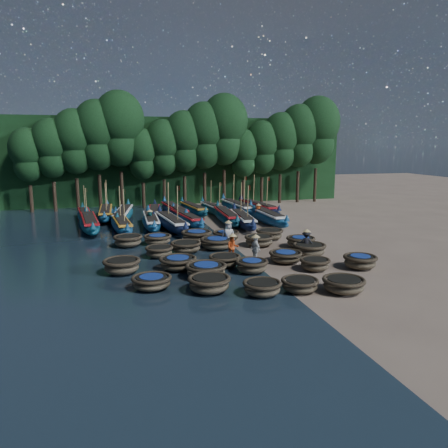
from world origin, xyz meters
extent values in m
plane|color=#7B6A5A|center=(0.00, 0.00, 0.00)|extent=(120.00, 120.00, 0.00)
cube|color=black|center=(0.00, 23.50, 5.00)|extent=(40.00, 3.00, 10.00)
ellipsoid|color=brown|center=(-3.79, -8.76, 0.36)|extent=(2.23, 2.23, 0.71)
torus|color=#362E20|center=(-3.79, -8.76, 0.69)|extent=(2.11, 2.11, 0.22)
cylinder|color=black|center=(-3.79, -8.76, 0.73)|extent=(1.59, 1.59, 0.06)
ellipsoid|color=brown|center=(-1.45, -9.83, 0.31)|extent=(2.18, 2.18, 0.62)
torus|color=#362E20|center=(-1.45, -9.83, 0.60)|extent=(1.88, 1.88, 0.19)
cylinder|color=black|center=(-1.45, -9.83, 0.64)|extent=(1.42, 1.42, 0.06)
ellipsoid|color=brown|center=(0.50, -9.83, 0.29)|extent=(1.92, 1.92, 0.59)
torus|color=#362E20|center=(0.50, -9.83, 0.57)|extent=(1.85, 1.85, 0.18)
cylinder|color=black|center=(0.50, -9.83, 0.61)|extent=(1.40, 1.40, 0.05)
ellipsoid|color=brown|center=(2.50, -10.48, 0.33)|extent=(2.12, 2.12, 0.65)
torus|color=#362E20|center=(2.50, -10.48, 0.63)|extent=(2.09, 2.09, 0.20)
cylinder|color=black|center=(2.50, -10.48, 0.67)|extent=(1.59, 1.59, 0.06)
ellipsoid|color=brown|center=(-6.44, -7.54, 0.30)|extent=(2.32, 2.32, 0.60)
torus|color=#362E20|center=(-6.44, -7.54, 0.58)|extent=(2.01, 2.01, 0.18)
cylinder|color=black|center=(-6.44, -7.54, 0.61)|extent=(1.54, 1.54, 0.05)
cylinder|color=navy|center=(-6.44, -7.54, 0.65)|extent=(1.18, 1.18, 0.04)
ellipsoid|color=brown|center=(-3.44, -6.52, 0.35)|extent=(2.25, 2.25, 0.69)
torus|color=#362E20|center=(-3.44, -6.52, 0.67)|extent=(2.24, 2.24, 0.21)
cylinder|color=black|center=(-3.44, -6.52, 0.72)|extent=(1.70, 1.70, 0.06)
cylinder|color=navy|center=(-3.44, -6.52, 0.76)|extent=(1.31, 1.31, 0.04)
ellipsoid|color=brown|center=(-0.75, -6.22, 0.33)|extent=(1.70, 1.70, 0.65)
torus|color=#362E20|center=(-0.75, -6.22, 0.63)|extent=(1.85, 1.85, 0.20)
cylinder|color=black|center=(-0.75, -6.22, 0.67)|extent=(1.38, 1.38, 0.06)
cylinder|color=navy|center=(-0.75, -6.22, 0.71)|extent=(1.07, 1.07, 0.04)
ellipsoid|color=brown|center=(2.85, -6.74, 0.31)|extent=(2.07, 2.07, 0.62)
torus|color=#362E20|center=(2.85, -6.74, 0.60)|extent=(1.75, 1.75, 0.19)
cylinder|color=black|center=(2.85, -6.74, 0.64)|extent=(1.31, 1.31, 0.06)
ellipsoid|color=brown|center=(5.53, -7.08, 0.35)|extent=(1.80, 1.80, 0.70)
torus|color=#362E20|center=(5.53, -7.08, 0.67)|extent=(1.95, 1.95, 0.21)
cylinder|color=black|center=(5.53, -7.08, 0.72)|extent=(1.46, 1.46, 0.06)
cylinder|color=navy|center=(5.53, -7.08, 0.76)|extent=(1.12, 1.12, 0.04)
ellipsoid|color=brown|center=(-7.78, -4.55, 0.37)|extent=(2.20, 2.20, 0.75)
torus|color=#362E20|center=(-7.78, -4.55, 0.73)|extent=(2.09, 2.09, 0.23)
cylinder|color=black|center=(-7.78, -4.55, 0.77)|extent=(1.56, 1.56, 0.07)
ellipsoid|color=brown|center=(-4.64, -4.55, 0.33)|extent=(2.10, 2.10, 0.66)
torus|color=#362E20|center=(-4.64, -4.55, 0.64)|extent=(2.17, 2.17, 0.20)
cylinder|color=black|center=(-4.64, -4.55, 0.68)|extent=(1.65, 1.65, 0.06)
cylinder|color=navy|center=(-4.64, -4.55, 0.72)|extent=(1.27, 1.27, 0.04)
ellipsoid|color=brown|center=(-1.90, -4.65, 0.31)|extent=(2.24, 2.24, 0.61)
torus|color=#362E20|center=(-1.90, -4.65, 0.60)|extent=(1.89, 1.89, 0.19)
cylinder|color=black|center=(-1.90, -4.65, 0.63)|extent=(1.43, 1.43, 0.06)
ellipsoid|color=brown|center=(1.90, -4.76, 0.30)|extent=(2.13, 2.13, 0.60)
torus|color=#362E20|center=(1.90, -4.76, 0.59)|extent=(2.02, 2.02, 0.18)
cylinder|color=black|center=(1.90, -4.76, 0.62)|extent=(1.54, 1.54, 0.05)
cylinder|color=navy|center=(1.90, -4.76, 0.66)|extent=(1.18, 1.18, 0.04)
ellipsoid|color=brown|center=(3.95, -3.75, 0.36)|extent=(2.22, 2.22, 0.73)
torus|color=#362E20|center=(3.95, -3.75, 0.70)|extent=(2.15, 2.15, 0.22)
cylinder|color=black|center=(3.95, -3.75, 0.75)|extent=(1.62, 1.62, 0.07)
ellipsoid|color=brown|center=(-5.36, -1.60, 0.32)|extent=(1.79, 1.79, 0.64)
torus|color=#362E20|center=(-5.36, -1.60, 0.62)|extent=(1.79, 1.79, 0.19)
cylinder|color=black|center=(-5.36, -1.60, 0.66)|extent=(1.33, 1.33, 0.06)
ellipsoid|color=brown|center=(-3.52, -0.84, 0.33)|extent=(2.41, 2.41, 0.66)
torus|color=#362E20|center=(-3.52, -0.84, 0.64)|extent=(2.06, 2.06, 0.20)
cylinder|color=black|center=(-3.52, -0.84, 0.68)|extent=(1.56, 1.56, 0.06)
ellipsoid|color=brown|center=(-1.27, -0.38, 0.34)|extent=(2.81, 2.81, 0.69)
torus|color=#362E20|center=(-1.27, -0.38, 0.67)|extent=(2.34, 2.34, 0.21)
cylinder|color=black|center=(-1.27, -0.38, 0.71)|extent=(1.79, 1.79, 0.06)
cylinder|color=navy|center=(-1.27, -0.38, 0.75)|extent=(1.38, 1.38, 0.04)
ellipsoid|color=brown|center=(1.75, -0.37, 0.34)|extent=(1.90, 1.90, 0.68)
torus|color=#362E20|center=(1.75, -0.37, 0.66)|extent=(2.05, 2.05, 0.21)
cylinder|color=black|center=(1.75, -0.37, 0.70)|extent=(1.55, 1.55, 0.06)
ellipsoid|color=brown|center=(4.38, -1.53, 0.34)|extent=(2.41, 2.41, 0.68)
torus|color=#362E20|center=(4.38, -1.53, 0.66)|extent=(2.01, 2.01, 0.21)
cylinder|color=black|center=(4.38, -1.53, 0.70)|extent=(1.51, 1.51, 0.06)
cylinder|color=navy|center=(4.38, -1.53, 0.75)|extent=(1.16, 1.16, 0.04)
ellipsoid|color=brown|center=(-7.13, 1.86, 0.36)|extent=(2.42, 2.42, 0.71)
torus|color=#362E20|center=(-7.13, 1.86, 0.69)|extent=(2.02, 2.02, 0.22)
cylinder|color=black|center=(-7.13, 1.86, 0.74)|extent=(1.52, 1.52, 0.06)
ellipsoid|color=brown|center=(-5.06, 2.00, 0.31)|extent=(2.40, 2.40, 0.62)
torus|color=#362E20|center=(-5.06, 2.00, 0.60)|extent=(1.97, 1.97, 0.19)
cylinder|color=black|center=(-5.06, 2.00, 0.64)|extent=(1.50, 1.50, 0.06)
cylinder|color=navy|center=(-5.06, 2.00, 0.68)|extent=(1.15, 1.15, 0.04)
ellipsoid|color=brown|center=(-2.23, 1.95, 0.38)|extent=(2.60, 2.60, 0.76)
torus|color=#362E20|center=(-2.23, 1.95, 0.73)|extent=(2.24, 2.24, 0.23)
cylinder|color=black|center=(-2.23, 1.95, 0.78)|extent=(1.69, 1.69, 0.07)
cylinder|color=navy|center=(-2.23, 1.95, 0.82)|extent=(1.30, 1.30, 0.05)
ellipsoid|color=brown|center=(-0.03, 1.91, 0.31)|extent=(2.30, 2.30, 0.63)
torus|color=#362E20|center=(-0.03, 1.91, 0.61)|extent=(1.99, 1.99, 0.19)
cylinder|color=black|center=(-0.03, 1.91, 0.65)|extent=(1.51, 1.51, 0.06)
cylinder|color=navy|center=(-0.03, 1.91, 0.69)|extent=(1.16, 1.16, 0.04)
ellipsoid|color=brown|center=(3.20, 1.38, 0.35)|extent=(2.32, 2.32, 0.70)
torus|color=#362E20|center=(3.20, 1.38, 0.68)|extent=(2.03, 2.03, 0.21)
cylinder|color=black|center=(3.20, 1.38, 0.73)|extent=(1.53, 1.53, 0.06)
ellipsoid|color=#0F4357|center=(-9.90, 8.69, 0.54)|extent=(2.36, 8.75, 1.08)
cone|color=#0F4357|center=(-10.30, 12.88, 1.24)|extent=(0.48, 0.48, 0.65)
cone|color=#0F4357|center=(-9.50, 4.50, 1.19)|extent=(0.48, 0.48, 0.54)
cube|color=maroon|center=(-9.90, 8.69, 0.99)|extent=(1.76, 6.77, 0.13)
cube|color=black|center=(-9.90, 8.69, 1.08)|extent=(1.39, 5.88, 0.11)
ellipsoid|color=navy|center=(-7.38, 7.69, 0.51)|extent=(2.14, 8.28, 1.02)
cone|color=navy|center=(-7.71, 11.67, 1.18)|extent=(0.45, 0.45, 0.61)
cone|color=navy|center=(-7.05, 3.71, 1.13)|extent=(0.45, 0.45, 0.51)
cube|color=#C48524|center=(-7.38, 7.69, 0.94)|extent=(1.59, 6.41, 0.12)
cube|color=black|center=(-7.38, 7.69, 1.02)|extent=(1.25, 5.57, 0.10)
cylinder|color=#997F4C|center=(-7.38, 8.92, 2.15)|extent=(0.07, 0.24, 2.86)
cylinder|color=#997F4C|center=(-7.15, 6.17, 2.15)|extent=(0.07, 0.24, 2.86)
plane|color=red|center=(-7.00, 6.18, 3.40)|extent=(0.00, 0.36, 0.36)
ellipsoid|color=navy|center=(-4.86, 8.47, 0.50)|extent=(1.71, 8.09, 1.01)
cone|color=navy|center=(-4.73, 12.40, 1.16)|extent=(0.44, 0.44, 0.60)
cone|color=navy|center=(-4.98, 4.55, 1.11)|extent=(0.44, 0.44, 0.50)
cube|color=white|center=(-4.86, 8.47, 0.93)|extent=(1.26, 6.27, 0.12)
cube|color=black|center=(-4.86, 8.47, 1.01)|extent=(0.96, 5.45, 0.10)
ellipsoid|color=#0E1236|center=(-3.33, 7.02, 0.55)|extent=(2.51, 8.87, 1.09)
cone|color=#0E1236|center=(-3.79, 11.26, 1.26)|extent=(0.48, 0.48, 0.66)
cone|color=#0E1236|center=(-2.87, 2.78, 1.20)|extent=(0.48, 0.48, 0.55)
cube|color=white|center=(-3.33, 7.02, 1.01)|extent=(1.88, 6.87, 0.13)
cube|color=black|center=(-3.33, 7.02, 1.09)|extent=(1.49, 5.96, 0.11)
cylinder|color=#997F4C|center=(-3.37, 8.34, 2.30)|extent=(0.08, 0.26, 3.06)
cylinder|color=#997F4C|center=(-3.05, 5.40, 2.30)|extent=(0.08, 0.26, 3.06)
plane|color=red|center=(-2.88, 5.42, 3.63)|extent=(0.00, 0.38, 0.38)
ellipsoid|color=navy|center=(-1.76, 8.85, 0.52)|extent=(2.59, 8.38, 1.03)
cone|color=navy|center=(-2.30, 12.83, 1.19)|extent=(0.45, 0.45, 0.62)
cone|color=navy|center=(-1.21, 4.86, 1.14)|extent=(0.45, 0.45, 0.52)
cube|color=maroon|center=(-1.76, 8.85, 0.95)|extent=(1.94, 6.49, 0.12)
cube|color=black|center=(-1.76, 8.85, 1.03)|extent=(1.55, 5.63, 0.10)
ellipsoid|color=#0F4357|center=(1.95, 8.97, 0.53)|extent=(1.97, 8.54, 1.06)
cone|color=#0F4357|center=(2.17, 13.09, 1.22)|extent=(0.47, 0.47, 0.63)
cone|color=#0F4357|center=(1.73, 4.85, 1.16)|extent=(0.47, 0.47, 0.53)
cube|color=maroon|center=(1.95, 8.97, 0.97)|extent=(1.46, 6.61, 0.13)
cube|color=black|center=(1.95, 8.97, 1.06)|extent=(1.13, 5.75, 0.11)
ellipsoid|color=#0E1236|center=(2.88, 7.06, 0.53)|extent=(2.40, 8.55, 1.05)
cone|color=#0E1236|center=(3.31, 11.15, 1.21)|extent=(0.46, 0.46, 0.63)
cone|color=#0E1236|center=(2.45, 2.97, 1.16)|extent=(0.46, 0.46, 0.53)
cube|color=white|center=(2.88, 7.06, 0.97)|extent=(1.79, 6.62, 0.13)
cube|color=black|center=(2.88, 7.06, 1.05)|extent=(1.42, 5.75, 0.11)
cylinder|color=#997F4C|center=(3.12, 8.30, 2.21)|extent=(0.07, 0.25, 2.95)
cylinder|color=#997F4C|center=(2.82, 5.47, 2.21)|extent=(0.07, 0.25, 2.95)
plane|color=red|center=(2.98, 5.46, 3.50)|extent=(0.00, 0.37, 0.37)
ellipsoid|color=navy|center=(5.40, 7.82, 0.55)|extent=(1.78, 8.84, 1.10)
cone|color=navy|center=(5.31, 12.11, 1.27)|extent=(0.48, 0.48, 0.66)
cone|color=navy|center=(5.49, 3.53, 1.21)|extent=(0.48, 0.48, 0.55)
cube|color=white|center=(5.40, 7.82, 1.01)|extent=(1.30, 6.85, 0.13)
cube|color=black|center=(5.40, 7.82, 1.10)|extent=(0.99, 5.96, 0.11)
ellipsoid|color=#0F4357|center=(-10.45, 13.26, 0.46)|extent=(2.04, 7.39, 0.91)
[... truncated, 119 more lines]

